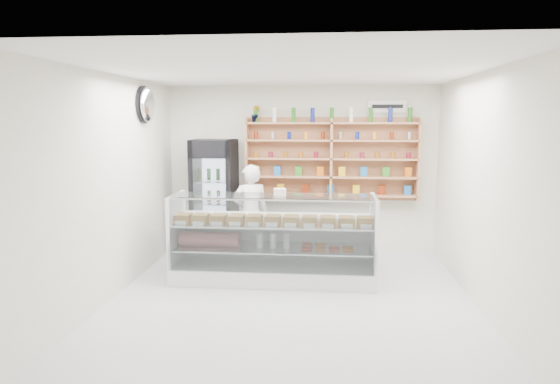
# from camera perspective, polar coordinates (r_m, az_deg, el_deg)

# --- Properties ---
(room) EXTENTS (5.00, 5.00, 5.00)m
(room) POSITION_cam_1_polar(r_m,az_deg,el_deg) (5.97, 1.27, 0.22)
(room) COLOR silver
(room) RESTS_ON ground
(display_counter) EXTENTS (2.79, 0.83, 1.22)m
(display_counter) POSITION_cam_1_polar(r_m,az_deg,el_deg) (7.01, -0.74, -7.41)
(display_counter) COLOR white
(display_counter) RESTS_ON floor
(shop_worker) EXTENTS (0.66, 0.54, 1.55)m
(shop_worker) POSITION_cam_1_polar(r_m,az_deg,el_deg) (7.84, -3.38, -2.48)
(shop_worker) COLOR silver
(shop_worker) RESTS_ON floor
(drinks_cooler) EXTENTS (0.71, 0.69, 1.91)m
(drinks_cooler) POSITION_cam_1_polar(r_m,az_deg,el_deg) (8.34, -7.49, -0.60)
(drinks_cooler) COLOR black
(drinks_cooler) RESTS_ON floor
(wall_shelving) EXTENTS (2.84, 0.28, 1.33)m
(wall_shelving) POSITION_cam_1_polar(r_m,az_deg,el_deg) (8.26, 5.87, 3.77)
(wall_shelving) COLOR #AB7451
(wall_shelving) RESTS_ON back_wall
(potted_plant) EXTENTS (0.16, 0.14, 0.27)m
(potted_plant) POSITION_cam_1_polar(r_m,az_deg,el_deg) (8.32, -2.80, 8.92)
(potted_plant) COLOR #1E6626
(potted_plant) RESTS_ON wall_shelving
(security_mirror) EXTENTS (0.15, 0.50, 0.50)m
(security_mirror) POSITION_cam_1_polar(r_m,az_deg,el_deg) (7.55, -14.93, 9.62)
(security_mirror) COLOR silver
(security_mirror) RESTS_ON left_wall
(wall_sign) EXTENTS (0.62, 0.03, 0.20)m
(wall_sign) POSITION_cam_1_polar(r_m,az_deg,el_deg) (8.43, 12.16, 9.54)
(wall_sign) COLOR white
(wall_sign) RESTS_ON back_wall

